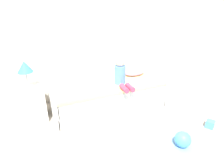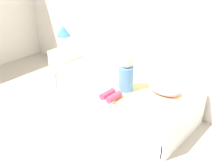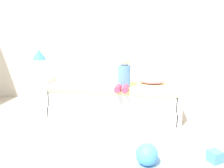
# 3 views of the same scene
# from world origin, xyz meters

# --- Properties ---
(wall_rear) EXTENTS (7.20, 0.10, 2.90)m
(wall_rear) POSITION_xyz_m (0.00, 2.60, 1.45)
(wall_rear) COLOR silver
(wall_rear) RESTS_ON ground
(bed) EXTENTS (2.11, 1.00, 0.50)m
(bed) POSITION_xyz_m (-0.58, 2.00, 0.25)
(bed) COLOR white
(bed) RESTS_ON ground
(nightstand) EXTENTS (0.44, 0.44, 0.60)m
(nightstand) POSITION_xyz_m (-1.93, 2.03, 0.30)
(nightstand) COLOR white
(nightstand) RESTS_ON ground
(table_lamp) EXTENTS (0.24, 0.24, 0.45)m
(table_lamp) POSITION_xyz_m (-1.93, 2.03, 0.94)
(table_lamp) COLOR silver
(table_lamp) RESTS_ON nightstand
(child_figure) EXTENTS (0.20, 0.51, 0.50)m
(child_figure) POSITION_xyz_m (-0.40, 1.77, 0.70)
(child_figure) COLOR #598CD1
(child_figure) RESTS_ON bed
(pillow) EXTENTS (0.44, 0.30, 0.13)m
(pillow) POSITION_xyz_m (0.04, 2.10, 0.56)
(pillow) COLOR #EA8CC6
(pillow) RESTS_ON bed
(toy_ball) EXTENTS (0.23, 0.23, 0.23)m
(toy_ball) POSITION_xyz_m (0.00, 0.51, 0.12)
(toy_ball) COLOR #4C99E5
(toy_ball) RESTS_ON ground
(area_rug) EXTENTS (1.60, 1.10, 0.01)m
(area_rug) POSITION_xyz_m (-0.39, 0.70, 0.00)
(area_rug) COLOR #7AA8CC
(area_rug) RESTS_ON ground
(toy_block) EXTENTS (0.17, 0.17, 0.13)m
(toy_block) POSITION_xyz_m (0.71, 0.68, 0.06)
(toy_block) COLOR #4C99E5
(toy_block) RESTS_ON ground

